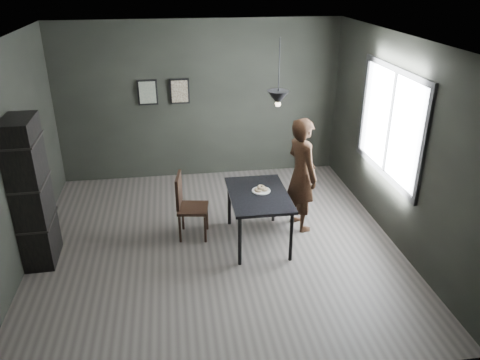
{
  "coord_description": "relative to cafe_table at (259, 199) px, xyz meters",
  "views": [
    {
      "loc": [
        -0.5,
        -5.63,
        3.59
      ],
      "look_at": [
        0.35,
        0.05,
        0.95
      ],
      "focal_mm": 35.0,
      "sensor_mm": 36.0,
      "label": 1
    }
  ],
  "objects": [
    {
      "name": "back_wall",
      "position": [
        -0.6,
        2.5,
        0.73
      ],
      "size": [
        5.0,
        0.1,
        2.8
      ],
      "primitive_type": "cube",
      "color": "black",
      "rests_on": "ground"
    },
    {
      "name": "ceiling",
      "position": [
        -0.6,
        0.0,
        2.13
      ],
      "size": [
        5.0,
        5.0,
        0.02
      ],
      "color": "silver",
      "rests_on": "ground"
    },
    {
      "name": "ground",
      "position": [
        -0.6,
        0.0,
        -0.67
      ],
      "size": [
        5.0,
        5.0,
        0.0
      ],
      "primitive_type": "plane",
      "color": "#3C3734",
      "rests_on": "ground"
    },
    {
      "name": "window_assembly",
      "position": [
        1.87,
        0.2,
        0.93
      ],
      "size": [
        0.04,
        1.96,
        1.56
      ],
      "color": "white",
      "rests_on": "ground"
    },
    {
      "name": "framed_print_left",
      "position": [
        -1.5,
        2.47,
        0.93
      ],
      "size": [
        0.34,
        0.04,
        0.44
      ],
      "color": "black",
      "rests_on": "ground"
    },
    {
      "name": "donut_pile",
      "position": [
        0.05,
        0.06,
        0.12
      ],
      "size": [
        0.19,
        0.15,
        0.08
      ],
      "rotation": [
        0.0,
        0.0,
        0.18
      ],
      "color": "beige",
      "rests_on": "white_plate"
    },
    {
      "name": "shelf_unit",
      "position": [
        -2.92,
        -0.02,
        0.31
      ],
      "size": [
        0.39,
        0.66,
        1.96
      ],
      "primitive_type": "cube",
      "rotation": [
        0.0,
        0.0,
        0.03
      ],
      "color": "black",
      "rests_on": "ground"
    },
    {
      "name": "framed_print_right",
      "position": [
        -0.95,
        2.47,
        0.93
      ],
      "size": [
        0.34,
        0.04,
        0.44
      ],
      "color": "black",
      "rests_on": "ground"
    },
    {
      "name": "cafe_table",
      "position": [
        0.0,
        0.0,
        0.0
      ],
      "size": [
        0.8,
        1.2,
        0.75
      ],
      "color": "black",
      "rests_on": "ground"
    },
    {
      "name": "woman",
      "position": [
        0.69,
        0.32,
        0.18
      ],
      "size": [
        0.57,
        0.71,
        1.7
      ],
      "primitive_type": "imported",
      "rotation": [
        0.0,
        0.0,
        1.87
      ],
      "color": "black",
      "rests_on": "ground"
    },
    {
      "name": "pendant_lamp",
      "position": [
        0.25,
        0.1,
        1.38
      ],
      "size": [
        0.28,
        0.28,
        0.86
      ],
      "color": "black",
      "rests_on": "ground"
    },
    {
      "name": "white_plate",
      "position": [
        0.05,
        0.06,
        0.08
      ],
      "size": [
        0.23,
        0.23,
        0.01
      ],
      "primitive_type": "cylinder",
      "color": "silver",
      "rests_on": "cafe_table"
    },
    {
      "name": "wood_chair",
      "position": [
        -0.98,
        0.29,
        -0.13
      ],
      "size": [
        0.47,
        0.47,
        0.96
      ],
      "rotation": [
        0.0,
        0.0,
        -0.15
      ],
      "color": "black",
      "rests_on": "ground"
    }
  ]
}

